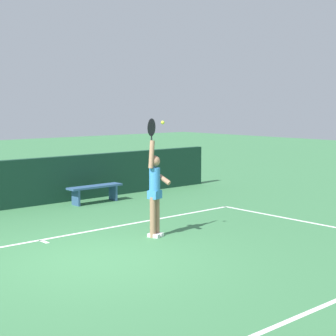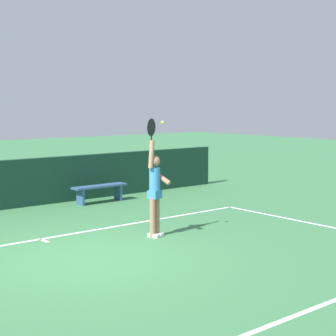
{
  "view_description": "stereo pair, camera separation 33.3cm",
  "coord_description": "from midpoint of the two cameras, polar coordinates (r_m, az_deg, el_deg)",
  "views": [
    {
      "loc": [
        -4.89,
        -7.57,
        2.58
      ],
      "look_at": [
        2.03,
        0.33,
        1.35
      ],
      "focal_mm": 58.57,
      "sensor_mm": 36.0,
      "label": 1
    },
    {
      "loc": [
        -4.64,
        -7.78,
        2.58
      ],
      "look_at": [
        2.03,
        0.33,
        1.35
      ],
      "focal_mm": 58.57,
      "sensor_mm": 36.0,
      "label": 2
    }
  ],
  "objects": [
    {
      "name": "ground_plane",
      "position": [
        9.4,
        -7.4,
        -9.32
      ],
      "size": [
        60.0,
        60.0,
        0.0
      ],
      "primitive_type": "plane",
      "color": "#3D7C4A"
    },
    {
      "name": "court_lines",
      "position": [
        8.59,
        -3.73,
        -10.82
      ],
      "size": [
        10.48,
        5.59,
        0.0
      ],
      "color": "white",
      "rests_on": "ground"
    },
    {
      "name": "tennis_player",
      "position": [
        10.62,
        -0.5,
        -2.15
      ],
      "size": [
        0.49,
        0.47,
        2.32
      ],
      "color": "#A5785B",
      "rests_on": "ground"
    },
    {
      "name": "tennis_ball",
      "position": [
        10.42,
        0.35,
        4.76
      ],
      "size": [
        0.07,
        0.07,
        0.07
      ],
      "color": "#D2DF38"
    },
    {
      "name": "courtside_bench_near",
      "position": [
        14.49,
        -6.47,
        -2.21
      ],
      "size": [
        1.55,
        0.38,
        0.46
      ],
      "color": "#355987",
      "rests_on": "ground"
    }
  ]
}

